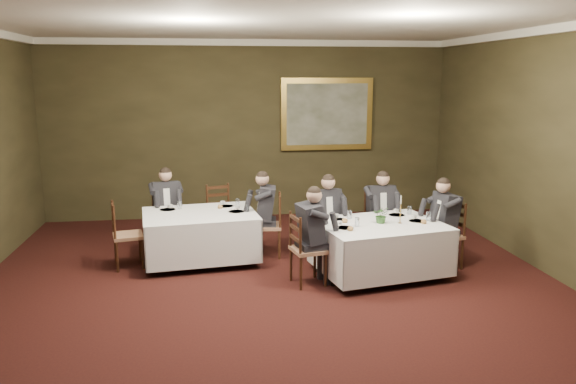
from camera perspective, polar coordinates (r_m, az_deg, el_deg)
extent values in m
plane|color=black|center=(6.85, -0.73, -12.49)|extent=(10.00, 10.00, 0.00)
cube|color=silver|center=(6.29, -0.82, 18.04)|extent=(8.00, 10.00, 0.10)
cube|color=#2D2816|center=(11.27, -4.06, 6.28)|extent=(8.00, 0.10, 3.50)
cube|color=white|center=(11.19, -4.17, 14.90)|extent=(8.00, 0.10, 0.12)
cube|color=black|center=(8.06, 9.35, -3.40)|extent=(1.86, 1.53, 0.04)
cube|color=white|center=(8.05, 9.36, -3.22)|extent=(1.93, 1.60, 0.02)
cube|color=white|center=(8.14, 9.28, -5.47)|extent=(1.96, 1.63, 0.65)
cube|color=black|center=(8.65, -8.97, -2.34)|extent=(1.76, 1.40, 0.04)
cube|color=white|center=(8.65, -8.97, -2.18)|extent=(1.82, 1.47, 0.02)
cube|color=white|center=(8.73, -8.90, -4.28)|extent=(1.85, 1.49, 0.65)
cube|color=#94684B|center=(8.69, 3.83, -3.82)|extent=(0.51, 0.50, 0.05)
cube|color=black|center=(8.80, 3.37, -1.97)|extent=(0.38, 0.10, 0.54)
cube|color=black|center=(8.60, 3.87, -1.41)|extent=(0.47, 0.38, 0.55)
sphere|color=tan|center=(8.52, 3.90, 1.08)|extent=(0.25, 0.25, 0.21)
cube|color=#94684B|center=(9.08, 9.29, -3.27)|extent=(0.46, 0.44, 0.05)
cube|color=black|center=(9.20, 8.95, -1.49)|extent=(0.38, 0.04, 0.54)
cube|color=black|center=(9.00, 9.37, -0.96)|extent=(0.43, 0.33, 0.55)
sphere|color=tan|center=(8.92, 9.45, 1.42)|extent=(0.22, 0.22, 0.21)
cube|color=#94684B|center=(7.69, 2.07, -5.89)|extent=(0.50, 0.52, 0.05)
cube|color=black|center=(7.55, 0.74, -4.27)|extent=(0.11, 0.38, 0.54)
cube|color=black|center=(7.58, 2.09, -3.18)|extent=(0.39, 0.48, 0.55)
sphere|color=tan|center=(7.49, 2.11, -0.37)|extent=(0.25, 0.25, 0.21)
cube|color=#94684B|center=(8.68, 15.68, -4.27)|extent=(0.48, 0.50, 0.05)
cube|color=black|center=(8.72, 16.82, -2.59)|extent=(0.09, 0.38, 0.54)
cube|color=black|center=(8.58, 15.82, -1.86)|extent=(0.37, 0.46, 0.55)
sphere|color=tan|center=(8.51, 15.96, 0.63)|extent=(0.24, 0.24, 0.21)
cube|color=#94684B|center=(9.51, -12.22, -2.70)|extent=(0.51, 0.50, 0.05)
cube|color=black|center=(9.64, -12.43, -1.02)|extent=(0.38, 0.10, 0.54)
cube|color=black|center=(9.43, -12.32, -0.49)|extent=(0.47, 0.39, 0.55)
sphere|color=tan|center=(9.36, -12.42, 1.78)|extent=(0.25, 0.25, 0.21)
cube|color=#94684B|center=(9.59, -6.77, -2.39)|extent=(0.54, 0.53, 0.05)
cube|color=black|center=(9.72, -7.14, -0.74)|extent=(0.37, 0.13, 0.54)
cube|color=#94684B|center=(8.88, -2.06, -3.47)|extent=(0.47, 0.49, 0.05)
cube|color=black|center=(8.82, -0.84, -1.92)|extent=(0.07, 0.38, 0.54)
cube|color=black|center=(8.79, -2.08, -1.11)|extent=(0.36, 0.45, 0.55)
sphere|color=tan|center=(8.71, -2.10, 1.33)|extent=(0.23, 0.23, 0.21)
cube|color=#94684B|center=(8.67, -15.94, -4.29)|extent=(0.50, 0.52, 0.05)
cube|color=black|center=(8.60, -17.30, -2.81)|extent=(0.11, 0.38, 0.54)
imported|color=#2D5926|center=(8.04, 9.50, -2.23)|extent=(0.29, 0.27, 0.26)
cylinder|color=#B78938|center=(8.11, 11.31, -3.05)|extent=(0.06, 0.06, 0.02)
cylinder|color=#B78938|center=(8.07, 11.35, -2.05)|extent=(0.01, 0.01, 0.28)
cylinder|color=white|center=(8.03, 11.41, -0.68)|extent=(0.02, 0.02, 0.12)
cylinder|color=white|center=(8.16, 5.26, -2.79)|extent=(0.25, 0.25, 0.01)
cylinder|color=white|center=(8.30, 5.03, -2.38)|extent=(0.08, 0.08, 0.05)
cylinder|color=white|center=(8.19, 6.43, -2.31)|extent=(0.06, 0.06, 0.14)
cylinder|color=white|center=(8.95, -12.13, -1.70)|extent=(0.25, 0.25, 0.01)
cylinder|color=white|center=(9.09, -12.07, -1.35)|extent=(0.08, 0.08, 0.05)
cylinder|color=white|center=(8.93, -11.06, -1.28)|extent=(0.06, 0.06, 0.14)
cube|color=gold|center=(11.41, 3.96, 7.89)|extent=(1.86, 0.08, 1.44)
cube|color=#4A4E34|center=(11.37, 4.01, 7.88)|extent=(1.64, 0.01, 1.22)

